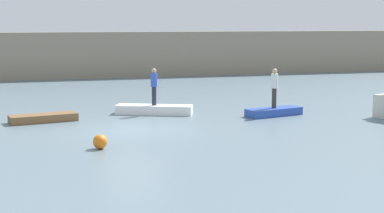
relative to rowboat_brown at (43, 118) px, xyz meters
name	(u,v)px	position (x,y,z in m)	size (l,w,h in m)	color
ground_plane	(135,131)	(3.54, -3.24, -0.18)	(120.00, 120.00, 0.00)	slate
embankment_wall	(81,55)	(3.54, 19.90, 1.63)	(80.00, 1.20, 3.62)	gray
rowboat_brown	(43,118)	(0.00, 0.00, 0.00)	(2.95, 0.94, 0.35)	brown
rowboat_white	(154,110)	(5.24, 0.80, 0.04)	(3.68, 0.91, 0.44)	white
rowboat_blue	(274,112)	(10.62, -1.23, 0.01)	(2.80, 0.92, 0.37)	#2B4CAD
person_blue_shirt	(154,85)	(5.24, 0.80, 1.26)	(0.32, 0.32, 1.78)	#232838
person_white_shirt	(274,86)	(10.62, -1.23, 1.25)	(0.32, 0.32, 1.88)	#38332D
mooring_buoy	(100,142)	(1.75, -6.26, 0.08)	(0.51, 0.51, 0.51)	orange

